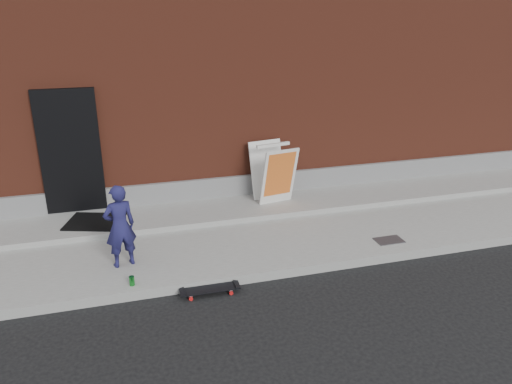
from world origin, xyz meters
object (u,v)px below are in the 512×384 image
object	(u,v)px
child	(120,226)
skateboard	(210,289)
soda_can	(132,281)
pizza_sign	(273,173)

from	to	relation	value
child	skateboard	xyz separation A→B (m)	(1.15, -0.94, -0.72)
child	soda_can	xyz separation A→B (m)	(0.09, -0.64, -0.57)
skateboard	soda_can	bearing A→B (deg)	164.29
pizza_sign	skateboard	bearing A→B (deg)	-124.28
child	pizza_sign	bearing A→B (deg)	-166.33
skateboard	pizza_sign	world-z (taller)	pizza_sign
child	pizza_sign	xyz separation A→B (m)	(2.92, 1.66, 0.03)
child	soda_can	world-z (taller)	child
child	skateboard	distance (m)	1.65
skateboard	soda_can	xyz separation A→B (m)	(-1.06, 0.30, 0.14)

